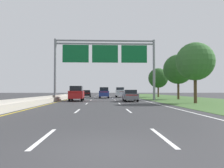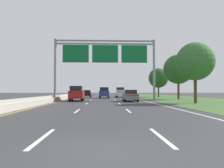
# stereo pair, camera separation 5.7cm
# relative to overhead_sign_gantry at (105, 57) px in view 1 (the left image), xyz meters

# --- Properties ---
(ground_plane) EXTENTS (220.00, 220.00, 0.00)m
(ground_plane) POSITION_rel_overhead_sign_gantry_xyz_m (-0.30, 7.95, -6.50)
(ground_plane) COLOR #333335
(lane_striping) EXTENTS (11.96, 106.00, 0.01)m
(lane_striping) POSITION_rel_overhead_sign_gantry_xyz_m (-0.30, 7.49, -6.50)
(lane_striping) COLOR white
(lane_striping) RESTS_ON ground
(grass_verge_right) EXTENTS (14.00, 110.00, 0.02)m
(grass_verge_right) POSITION_rel_overhead_sign_gantry_xyz_m (13.65, 7.95, -6.49)
(grass_verge_right) COLOR #3D602D
(grass_verge_right) RESTS_ON ground
(median_barrier_concrete) EXTENTS (0.60, 110.00, 0.85)m
(median_barrier_concrete) POSITION_rel_overhead_sign_gantry_xyz_m (-6.90, 7.95, -6.15)
(median_barrier_concrete) COLOR #A8A399
(median_barrier_concrete) RESTS_ON ground
(overhead_sign_gantry) EXTENTS (15.06, 0.42, 9.12)m
(overhead_sign_gantry) POSITION_rel_overhead_sign_gantry_xyz_m (0.00, 0.00, 0.00)
(overhead_sign_gantry) COLOR gray
(overhead_sign_gantry) RESTS_ON ground
(pickup_truck_white) EXTENTS (2.12, 5.44, 2.20)m
(pickup_truck_white) POSITION_rel_overhead_sign_gantry_xyz_m (3.53, 16.31, -5.43)
(pickup_truck_white) COLOR silver
(pickup_truck_white) RESTS_ON ground
(car_black_left_lane_sedan) EXTENTS (1.91, 4.44, 1.57)m
(car_black_left_lane_sedan) POSITION_rel_overhead_sign_gantry_xyz_m (-3.96, 17.61, -5.68)
(car_black_left_lane_sedan) COLOR black
(car_black_left_lane_sedan) RESTS_ON ground
(car_blue_centre_lane_suv) EXTENTS (1.99, 4.73, 2.11)m
(car_blue_centre_lane_suv) POSITION_rel_overhead_sign_gantry_xyz_m (-0.07, 10.66, -5.40)
(car_blue_centre_lane_suv) COLOR navy
(car_blue_centre_lane_suv) RESTS_ON ground
(car_grey_right_lane_sedan) EXTENTS (1.89, 4.43, 1.57)m
(car_grey_right_lane_sedan) POSITION_rel_overhead_sign_gantry_xyz_m (3.37, -2.80, -5.68)
(car_grey_right_lane_sedan) COLOR slate
(car_grey_right_lane_sedan) RESTS_ON ground
(car_red_left_lane_suv) EXTENTS (2.04, 4.75, 2.11)m
(car_red_left_lane_suv) POSITION_rel_overhead_sign_gantry_xyz_m (-4.06, -0.97, -5.40)
(car_red_left_lane_suv) COLOR maroon
(car_red_left_lane_suv) RESTS_ON ground
(roadside_tree_near) EXTENTS (4.42, 4.42, 7.07)m
(roadside_tree_near) POSITION_rel_overhead_sign_gantry_xyz_m (10.40, -7.44, -1.65)
(roadside_tree_near) COLOR #4C3823
(roadside_tree_near) RESTS_ON ground
(roadside_tree_mid) EXTENTS (4.96, 4.96, 7.55)m
(roadside_tree_mid) POSITION_rel_overhead_sign_gantry_xyz_m (12.34, 3.84, -1.44)
(roadside_tree_mid) COLOR #4C3823
(roadside_tree_mid) RESTS_ON ground
(roadside_tree_far) EXTENTS (4.43, 4.43, 6.53)m
(roadside_tree_far) POSITION_rel_overhead_sign_gantry_xyz_m (12.15, 16.45, -2.20)
(roadside_tree_far) COLOR #4C3823
(roadside_tree_far) RESTS_ON ground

